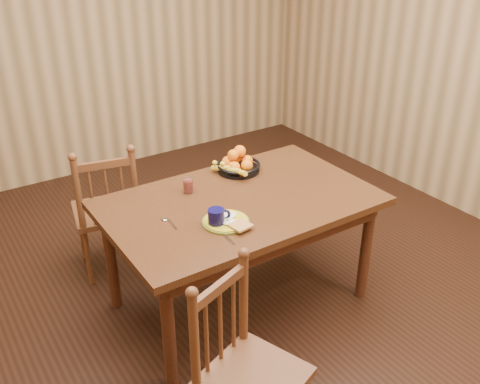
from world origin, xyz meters
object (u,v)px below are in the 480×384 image
dining_table (240,212)px  breakfast_plate (227,221)px  chair_far (107,211)px  fruit_bowl (237,164)px  chair_near (246,371)px  coffee_mug (217,217)px

dining_table → breakfast_plate: bearing=-138.4°
dining_table → chair_far: size_ratio=1.67×
fruit_bowl → chair_near: bearing=-121.6°
chair_near → breakfast_plate: chair_near is taller
dining_table → chair_near: chair_near is taller
chair_near → coffee_mug: (0.29, 0.72, 0.35)m
chair_near → dining_table: bearing=38.1°
coffee_mug → chair_far: bearing=106.4°
chair_near → fruit_bowl: (0.77, 1.25, 0.35)m
chair_near → coffee_mug: 0.86m
dining_table → chair_near: size_ratio=1.71×
breakfast_plate → dining_table: bearing=41.6°
chair_far → fruit_bowl: chair_far is taller
coffee_mug → dining_table: bearing=33.9°
dining_table → chair_far: (-0.56, 0.80, -0.20)m
chair_far → chair_near: bearing=101.5°
breakfast_plate → chair_far: bearing=109.3°
chair_far → coffee_mug: size_ratio=7.14×
chair_far → coffee_mug: bearing=118.1°
coffee_mug → fruit_bowl: 0.71m
breakfast_plate → coffee_mug: bearing=172.2°
dining_table → chair_near: bearing=-121.9°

